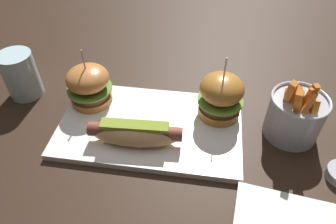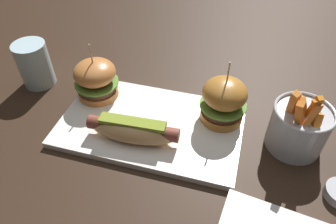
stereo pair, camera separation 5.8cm
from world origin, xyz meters
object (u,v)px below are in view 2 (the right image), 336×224
object	(u,v)px
slider_right	(224,100)
platter_main	(151,125)
slider_left	(96,79)
fries_bucket	(299,127)
water_glass	(35,64)
hot_dog	(133,130)

from	to	relation	value
slider_right	platter_main	bearing A→B (deg)	-159.23
slider_left	slider_right	xyz separation A→B (m)	(0.29, -0.00, 0.00)
fries_bucket	water_glass	size ratio (longest dim) A/B	1.34
platter_main	fries_bucket	world-z (taller)	fries_bucket
hot_dog	slider_left	bearing A→B (deg)	139.90
water_glass	fries_bucket	bearing A→B (deg)	-3.99
slider_left	slider_right	bearing A→B (deg)	-0.18
platter_main	fries_bucket	size ratio (longest dim) A/B	2.61
platter_main	fries_bucket	bearing A→B (deg)	5.91
platter_main	water_glass	size ratio (longest dim) A/B	3.49
water_glass	slider_left	bearing A→B (deg)	-6.01
fries_bucket	platter_main	bearing A→B (deg)	-174.09
slider_right	fries_bucket	size ratio (longest dim) A/B	0.98
water_glass	slider_right	bearing A→B (deg)	-2.36
hot_dog	fries_bucket	bearing A→B (deg)	14.88
slider_left	slider_right	size ratio (longest dim) A/B	0.93
platter_main	slider_left	size ratio (longest dim) A/B	2.85
hot_dog	slider_right	world-z (taller)	slider_right
hot_dog	water_glass	size ratio (longest dim) A/B	1.69
platter_main	water_glass	bearing A→B (deg)	167.04
slider_right	water_glass	size ratio (longest dim) A/B	1.31
platter_main	hot_dog	xyz separation A→B (m)	(-0.02, -0.05, 0.03)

